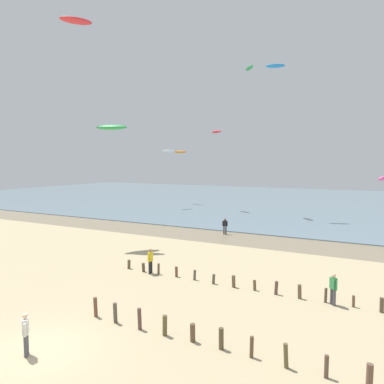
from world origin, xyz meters
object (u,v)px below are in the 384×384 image
person_by_waterline (26,333)px  kite_aloft_7 (275,66)px  kite_aloft_3 (249,68)px  kite_aloft_9 (76,21)px  person_mid_beach (150,260)px  kite_aloft_6 (168,151)px  kite_aloft_4 (112,127)px  person_right_flank (225,226)px  kite_aloft_0 (180,152)px  person_nearest_camera (333,288)px  kite_aloft_2 (217,132)px  kite_aloft_11 (383,178)px

person_by_waterline → kite_aloft_7: bearing=91.0°
kite_aloft_3 → kite_aloft_7: 4.65m
kite_aloft_9 → person_mid_beach: bearing=-80.0°
person_mid_beach → kite_aloft_6: size_ratio=0.75×
person_by_waterline → kite_aloft_9: size_ratio=0.56×
kite_aloft_7 → kite_aloft_4: bearing=-127.1°
person_mid_beach → person_by_waterline: size_ratio=1.00×
person_right_flank → kite_aloft_0: kite_aloft_0 is taller
kite_aloft_0 → kite_aloft_7: 24.02m
person_nearest_camera → person_right_flank: bearing=129.6°
person_nearest_camera → kite_aloft_2: (-20.95, 32.52, 11.54)m
person_mid_beach → kite_aloft_7: 34.90m
kite_aloft_9 → person_nearest_camera: bearing=-67.9°
person_by_waterline → kite_aloft_6: (-18.83, 41.72, 8.56)m
kite_aloft_2 → kite_aloft_7: (10.16, -3.68, 8.07)m
kite_aloft_7 → person_by_waterline: bearing=-106.3°
person_nearest_camera → kite_aloft_7: size_ratio=0.67×
person_by_waterline → kite_aloft_11: size_ratio=0.78×
kite_aloft_2 → kite_aloft_4: 27.28m
person_by_waterline → kite_aloft_3: bearing=96.8°
person_right_flank → kite_aloft_2: bearing=116.3°
person_mid_beach → kite_aloft_11: size_ratio=0.78×
kite_aloft_3 → kite_aloft_4: bearing=-41.9°
person_nearest_camera → kite_aloft_11: size_ratio=0.78×
person_mid_beach → kite_aloft_2: 35.77m
person_mid_beach → kite_aloft_9: kite_aloft_9 is taller
person_nearest_camera → person_by_waterline: 14.77m
kite_aloft_2 → kite_aloft_9: (-3.71, -25.73, 8.84)m
kite_aloft_0 → kite_aloft_6: 6.68m
kite_aloft_2 → kite_aloft_9: kite_aloft_9 is taller
person_mid_beach → kite_aloft_0: size_ratio=0.68×
person_right_flank → kite_aloft_0: bearing=128.6°
kite_aloft_3 → kite_aloft_4: 27.72m
kite_aloft_3 → kite_aloft_4: size_ratio=0.97×
kite_aloft_4 → kite_aloft_3: bearing=-121.7°
person_by_waterline → kite_aloft_9: (-14.58, 17.60, 20.38)m
kite_aloft_7 → kite_aloft_11: size_ratio=1.16×
kite_aloft_7 → person_nearest_camera: bearing=-86.8°
kite_aloft_4 → kite_aloft_6: bearing=-91.5°
kite_aloft_3 → kite_aloft_6: kite_aloft_3 is taller
person_mid_beach → kite_aloft_11: (13.91, 16.03, 5.24)m
kite_aloft_2 → person_by_waterline: bearing=-37.4°
person_right_flank → kite_aloft_9: bearing=-147.8°
kite_aloft_9 → person_by_waterline: bearing=-102.8°
kite_aloft_3 → kite_aloft_4: kite_aloft_3 is taller
person_nearest_camera → kite_aloft_9: kite_aloft_9 is taller
kite_aloft_7 → kite_aloft_9: (-13.87, -22.05, 0.77)m
kite_aloft_6 → kite_aloft_9: 27.20m
kite_aloft_11 → kite_aloft_6: bearing=74.6°
person_by_waterline → kite_aloft_3: 46.41m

